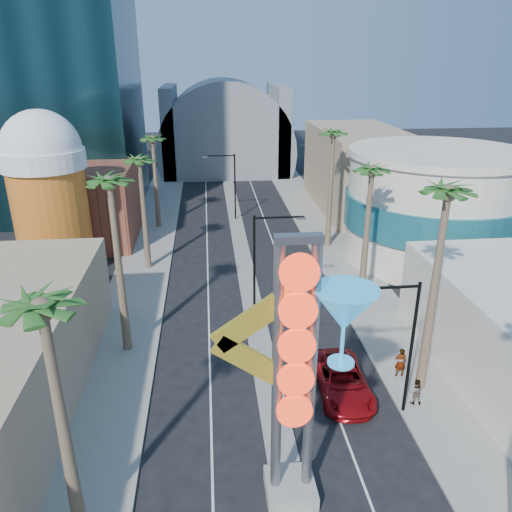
% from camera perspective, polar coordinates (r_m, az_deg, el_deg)
% --- Properties ---
extents(sidewalk_west, '(5.00, 100.00, 0.15)m').
position_cam_1_polar(sidewalk_west, '(52.46, -12.16, 0.83)').
color(sidewalk_west, gray).
rests_on(sidewalk_west, ground).
extents(sidewalk_east, '(5.00, 100.00, 0.15)m').
position_cam_1_polar(sidewalk_east, '(53.61, 8.43, 1.56)').
color(sidewalk_east, gray).
rests_on(sidewalk_east, ground).
extents(median, '(1.60, 84.00, 0.15)m').
position_cam_1_polar(median, '(54.99, -1.98, 2.32)').
color(median, gray).
rests_on(median, ground).
extents(brick_filler_west, '(10.00, 10.00, 8.00)m').
position_cam_1_polar(brick_filler_west, '(55.21, -18.92, 5.49)').
color(brick_filler_west, brown).
rests_on(brick_filler_west, ground).
extents(filler_east, '(10.00, 20.00, 10.00)m').
position_cam_1_polar(filler_east, '(66.02, 11.56, 9.69)').
color(filler_east, tan).
rests_on(filler_east, ground).
extents(beer_mug, '(7.00, 7.00, 14.50)m').
position_cam_1_polar(beer_mug, '(47.06, -22.71, 7.12)').
color(beer_mug, '#C25D19').
rests_on(beer_mug, ground).
extents(turquoise_building, '(16.60, 16.60, 10.60)m').
position_cam_1_polar(turquoise_building, '(50.36, 19.58, 5.37)').
color(turquoise_building, beige).
rests_on(turquoise_building, ground).
extents(canopy, '(22.00, 16.00, 22.00)m').
position_cam_1_polar(canopy, '(86.93, -3.54, 12.50)').
color(canopy, slate).
rests_on(canopy, ground).
extents(neon_sign, '(6.53, 2.60, 12.55)m').
position_cam_1_polar(neon_sign, '(20.50, 6.76, -11.48)').
color(neon_sign, gray).
rests_on(neon_sign, ground).
extents(streetlight_0, '(3.79, 0.25, 8.00)m').
position_cam_1_polar(streetlight_0, '(36.56, 0.66, 0.00)').
color(streetlight_0, black).
rests_on(streetlight_0, ground).
extents(streetlight_1, '(3.79, 0.25, 8.00)m').
position_cam_1_polar(streetlight_1, '(59.36, -2.96, 8.62)').
color(streetlight_1, black).
rests_on(streetlight_1, ground).
extents(streetlight_2, '(3.45, 0.25, 8.00)m').
position_cam_1_polar(streetlight_2, '(27.53, 16.56, -8.95)').
color(streetlight_2, black).
rests_on(streetlight_2, ground).
extents(palm_0, '(2.40, 2.40, 11.70)m').
position_cam_1_polar(palm_0, '(18.82, -23.04, -7.22)').
color(palm_0, brown).
rests_on(palm_0, ground).
extents(palm_1, '(2.40, 2.40, 12.70)m').
position_cam_1_polar(palm_1, '(31.23, -16.27, 6.76)').
color(palm_1, brown).
rests_on(palm_1, ground).
extents(palm_2, '(2.40, 2.40, 11.20)m').
position_cam_1_polar(palm_2, '(45.00, -13.12, 9.78)').
color(palm_2, brown).
rests_on(palm_2, ground).
extents(palm_3, '(2.40, 2.40, 11.20)m').
position_cam_1_polar(palm_3, '(56.73, -11.71, 12.33)').
color(palm_3, brown).
rests_on(palm_3, ground).
extents(palm_5, '(2.40, 2.40, 13.20)m').
position_cam_1_polar(palm_5, '(27.63, 20.90, 5.22)').
color(palm_5, brown).
rests_on(palm_5, ground).
extents(palm_6, '(2.40, 2.40, 11.70)m').
position_cam_1_polar(palm_6, '(38.70, 13.04, 8.54)').
color(palm_6, brown).
rests_on(palm_6, ground).
extents(palm_7, '(2.40, 2.40, 12.70)m').
position_cam_1_polar(palm_7, '(49.84, 8.82, 12.80)').
color(palm_7, brown).
rests_on(palm_7, ground).
extents(red_pickup, '(2.96, 6.22, 1.71)m').
position_cam_1_polar(red_pickup, '(30.51, 9.83, -13.86)').
color(red_pickup, maroon).
rests_on(red_pickup, ground).
extents(pedestrian_a, '(0.73, 0.49, 1.96)m').
position_cam_1_polar(pedestrian_a, '(32.37, 16.17, -11.59)').
color(pedestrian_a, gray).
rests_on(pedestrian_a, sidewalk_east).
extents(pedestrian_b, '(0.87, 0.74, 1.57)m').
position_cam_1_polar(pedestrian_b, '(30.50, 17.78, -14.54)').
color(pedestrian_b, gray).
rests_on(pedestrian_b, sidewalk_east).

